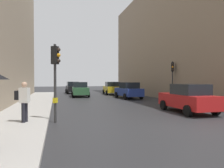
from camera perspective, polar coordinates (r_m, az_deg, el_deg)
ground_plane at (r=8.96m, az=21.82°, el=-11.92°), size 120.00×120.00×0.00m
sidewalk_kerb at (r=13.26m, az=-22.66°, el=-7.34°), size 2.81×40.00×0.16m
building_facade_right at (r=28.89m, az=21.44°, el=10.62°), size 12.00×26.66×13.65m
traffic_light_near_right at (r=10.10m, az=-15.27°, el=4.11°), size 0.44×0.37×3.69m
traffic_light_mid_street at (r=20.38m, az=16.28°, el=2.70°), size 0.35×0.45×3.76m
car_green_estate at (r=25.41m, az=-8.74°, el=-1.46°), size 2.16×4.27×1.76m
car_blue_van at (r=22.66m, az=4.57°, el=-1.76°), size 2.18×4.28×1.76m
car_dark_suv at (r=31.82m, az=-10.72°, el=-0.96°), size 2.12×4.25×1.76m
car_red_sedan at (r=13.66m, az=20.17°, el=-3.71°), size 2.05×4.21×1.76m
car_yellow_taxi at (r=28.89m, az=-0.10°, el=-1.14°), size 2.22×4.30×1.76m
pedestrian_with_black_backpack at (r=9.90m, az=-23.14°, el=-3.88°), size 0.66×0.48×1.77m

